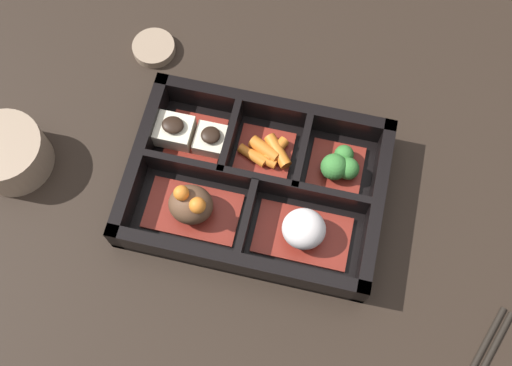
% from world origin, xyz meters
% --- Properties ---
extents(ground_plane, '(3.00, 3.00, 0.00)m').
position_xyz_m(ground_plane, '(0.00, 0.00, 0.00)').
color(ground_plane, black).
extents(bento_base, '(0.28, 0.20, 0.01)m').
position_xyz_m(bento_base, '(0.00, 0.00, 0.01)').
color(bento_base, black).
rests_on(bento_base, ground_plane).
extents(bento_rim, '(0.28, 0.20, 0.05)m').
position_xyz_m(bento_rim, '(-0.00, -0.00, 0.02)').
color(bento_rim, black).
rests_on(bento_rim, ground_plane).
extents(bowl_rice, '(0.10, 0.06, 0.05)m').
position_xyz_m(bowl_rice, '(-0.06, 0.04, 0.03)').
color(bowl_rice, maroon).
rests_on(bowl_rice, bento_base).
extents(bowl_stew, '(0.10, 0.06, 0.06)m').
position_xyz_m(bowl_stew, '(0.06, 0.04, 0.03)').
color(bowl_stew, maroon).
rests_on(bowl_stew, bento_base).
extents(bowl_greens, '(0.06, 0.07, 0.04)m').
position_xyz_m(bowl_greens, '(-0.09, -0.04, 0.02)').
color(bowl_greens, maroon).
rests_on(bowl_greens, bento_base).
extents(bowl_carrots, '(0.06, 0.07, 0.02)m').
position_xyz_m(bowl_carrots, '(-0.00, -0.04, 0.02)').
color(bowl_carrots, maroon).
rests_on(bowl_carrots, bento_base).
extents(bowl_tofu, '(0.08, 0.07, 0.04)m').
position_xyz_m(bowl_tofu, '(0.09, -0.04, 0.02)').
color(bowl_tofu, maroon).
rests_on(bowl_tofu, bento_base).
extents(tea_cup, '(0.09, 0.09, 0.05)m').
position_xyz_m(tea_cup, '(0.28, 0.03, 0.03)').
color(tea_cup, gray).
rests_on(tea_cup, ground_plane).
extents(sauce_dish, '(0.05, 0.05, 0.01)m').
position_xyz_m(sauce_dish, '(0.17, -0.16, 0.01)').
color(sauce_dish, gray).
rests_on(sauce_dish, ground_plane).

